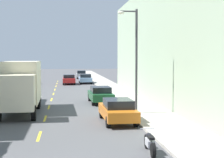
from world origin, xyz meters
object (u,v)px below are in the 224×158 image
at_px(street_lamp, 134,53).
at_px(delivery_box_truck, 21,84).
at_px(parked_motorcycle, 150,143).
at_px(moving_red_sedan, 69,79).
at_px(parked_sedan_orange, 118,110).
at_px(parked_hatchback_silver, 81,74).
at_px(parked_sedan_forest, 100,94).
at_px(parked_pickup_white, 28,78).
at_px(parked_sedan_sky, 85,79).

relative_size(street_lamp, delivery_box_truck, 0.87).
bearing_deg(parked_motorcycle, moving_red_sedan, 94.58).
relative_size(street_lamp, parked_sedan_orange, 1.55).
bearing_deg(parked_sedan_orange, parked_hatchback_silver, 90.25).
bearing_deg(parked_sedan_forest, parked_motorcycle, -88.34).
bearing_deg(parked_motorcycle, parked_sedan_orange, 92.69).
bearing_deg(parked_pickup_white, parked_motorcycle, -76.91).
relative_size(moving_red_sedan, parked_motorcycle, 2.19).
xyz_separation_m(parked_hatchback_silver, parked_sedan_sky, (0.03, -12.45, -0.01)).
relative_size(parked_pickup_white, parked_motorcycle, 2.60).
xyz_separation_m(moving_red_sedan, parked_motorcycle, (2.95, -36.87, -0.34)).
height_order(moving_red_sedan, parked_motorcycle, moving_red_sedan).
bearing_deg(parked_sedan_orange, street_lamp, 58.43).
height_order(parked_sedan_orange, parked_motorcycle, parked_sedan_orange).
bearing_deg(moving_red_sedan, parked_sedan_forest, -83.31).
distance_m(delivery_box_truck, parked_sedan_sky, 27.51).
relative_size(parked_sedan_sky, parked_motorcycle, 2.20).
bearing_deg(parked_sedan_sky, street_lamp, -86.71).
xyz_separation_m(parked_pickup_white, moving_red_sedan, (6.11, -2.07, -0.08)).
height_order(parked_pickup_white, parked_sedan_sky, parked_pickup_white).
bearing_deg(parked_pickup_white, parked_sedan_orange, -74.83).
distance_m(delivery_box_truck, parked_pickup_white, 27.68).
bearing_deg(parked_pickup_white, parked_hatchback_silver, 53.85).
bearing_deg(street_lamp, parked_sedan_orange, -121.57).
bearing_deg(delivery_box_truck, parked_hatchback_silver, 81.23).
relative_size(delivery_box_truck, parked_pickup_white, 1.52).
distance_m(parked_sedan_forest, moving_red_sedan, 21.43).
relative_size(parked_sedan_orange, parked_pickup_white, 0.85).
distance_m(parked_hatchback_silver, parked_motorcycle, 50.66).
bearing_deg(moving_red_sedan, street_lamp, -81.48).
relative_size(parked_pickup_white, moving_red_sedan, 1.19).
bearing_deg(delivery_box_truck, parked_motorcycle, -60.11).
xyz_separation_m(street_lamp, parked_hatchback_silver, (-1.71, 41.49, -3.44)).
bearing_deg(street_lamp, parked_sedan_forest, 104.44).
bearing_deg(moving_red_sedan, delivery_box_truck, -98.06).
bearing_deg(parked_sedan_sky, parked_pickup_white, 175.11).
bearing_deg(parked_sedan_forest, parked_hatchback_silver, 90.08).
xyz_separation_m(parked_sedan_forest, moving_red_sedan, (-2.50, 21.28, 0.00)).
bearing_deg(street_lamp, parked_sedan_sky, 93.29).
height_order(parked_pickup_white, parked_sedan_forest, parked_pickup_white).
xyz_separation_m(street_lamp, parked_sedan_sky, (-1.67, 29.05, -3.45)).
height_order(delivery_box_truck, moving_red_sedan, delivery_box_truck).
xyz_separation_m(parked_sedan_orange, parked_hatchback_silver, (-0.19, 43.96, 0.01)).
relative_size(parked_pickup_white, parked_sedan_forest, 1.18).
xyz_separation_m(parked_pickup_white, parked_sedan_forest, (8.61, -23.36, -0.08)).
height_order(street_lamp, moving_red_sedan, street_lamp).
distance_m(street_lamp, parked_pickup_white, 31.68).
xyz_separation_m(parked_sedan_orange, parked_motorcycle, (0.31, -6.70, -0.34)).
relative_size(street_lamp, moving_red_sedan, 1.56).
distance_m(parked_sedan_orange, parked_sedan_forest, 8.89).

